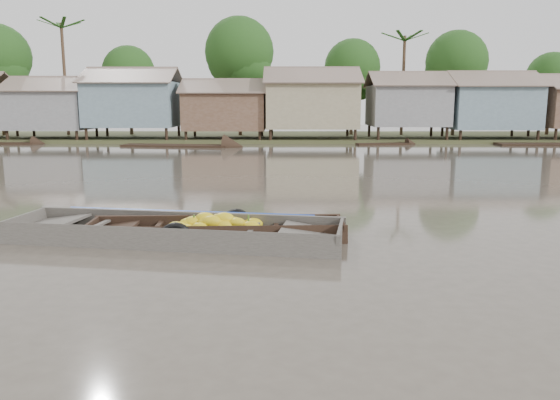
{
  "coord_description": "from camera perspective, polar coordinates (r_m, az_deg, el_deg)",
  "views": [
    {
      "loc": [
        0.42,
        -10.94,
        2.89
      ],
      "look_at": [
        0.36,
        0.64,
        0.8
      ],
      "focal_mm": 35.0,
      "sensor_mm": 36.0,
      "label": 1
    }
  ],
  "objects": [
    {
      "name": "ground",
      "position": [
        11.32,
        -1.83,
        -4.57
      ],
      "size": [
        120.0,
        120.0,
        0.0
      ],
      "primitive_type": "plane",
      "color": "#4A4339",
      "rests_on": "ground"
    },
    {
      "name": "distant_boats",
      "position": [
        36.86,
        5.48,
        5.61
      ],
      "size": [
        44.31,
        3.76,
        0.35
      ],
      "color": "black",
      "rests_on": "ground"
    },
    {
      "name": "viewer_boat",
      "position": [
        11.82,
        -10.87,
        -3.84
      ],
      "size": [
        7.35,
        2.97,
        0.58
      ],
      "rotation": [
        0.0,
        0.0,
        -0.16
      ],
      "color": "#3E3A35",
      "rests_on": "ground"
    },
    {
      "name": "banana_boat",
      "position": [
        11.84,
        -6.98,
        -3.21
      ],
      "size": [
        5.54,
        1.57,
        0.76
      ],
      "rotation": [
        0.0,
        0.0,
        0.04
      ],
      "color": "black",
      "rests_on": "ground"
    },
    {
      "name": "riverbank",
      "position": [
        42.88,
        3.85,
        10.45
      ],
      "size": [
        120.0,
        12.47,
        10.22
      ],
      "color": "#384723",
      "rests_on": "ground"
    }
  ]
}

